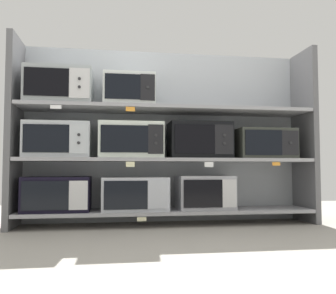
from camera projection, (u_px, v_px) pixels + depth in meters
ground at (193, 251)px, 2.22m from camera, size 6.54×6.00×0.02m
back_panel at (164, 136)px, 3.48m from camera, size 2.74×0.04×1.60m
upright_left at (14, 131)px, 3.06m from camera, size 0.05×0.42×1.60m
upright_right at (305, 136)px, 3.44m from camera, size 0.05×0.42×1.60m
shelf_0 at (168, 211)px, 3.21m from camera, size 2.54×0.42×0.03m
microwave_0 at (58, 194)px, 3.08m from camera, size 0.54×0.38×0.29m
microwave_1 at (135, 194)px, 3.17m from camera, size 0.57×0.38×0.28m
microwave_2 at (205, 192)px, 3.26m from camera, size 0.49×0.37×0.29m
price_tag_0 at (142, 219)px, 2.96m from camera, size 0.08×0.00×0.03m
shelf_1 at (168, 160)px, 3.24m from camera, size 2.54×0.42×0.03m
microwave_3 at (58, 140)px, 3.10m from camera, size 0.54×0.37×0.30m
microwave_4 at (131, 141)px, 3.19m from camera, size 0.55×0.38×0.31m
microwave_5 at (199, 141)px, 3.29m from camera, size 0.54×0.35×0.32m
microwave_6 at (263, 144)px, 3.37m from camera, size 0.52×0.41×0.27m
price_tag_1 at (130, 164)px, 2.97m from camera, size 0.07×0.00×0.04m
price_tag_2 at (209, 164)px, 3.07m from camera, size 0.08×0.00×0.04m
price_tag_3 at (276, 164)px, 3.16m from camera, size 0.07×0.00×0.03m
shelf_2 at (168, 110)px, 3.26m from camera, size 2.54×0.42×0.03m
microwave_7 at (60, 87)px, 3.13m from camera, size 0.55×0.40×0.31m
microwave_8 at (129, 91)px, 3.22m from camera, size 0.44×0.39×0.28m
price_tag_4 at (56, 107)px, 2.91m from camera, size 0.09×0.00×0.03m
price_tag_5 at (130, 109)px, 3.00m from camera, size 0.07×0.00×0.04m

